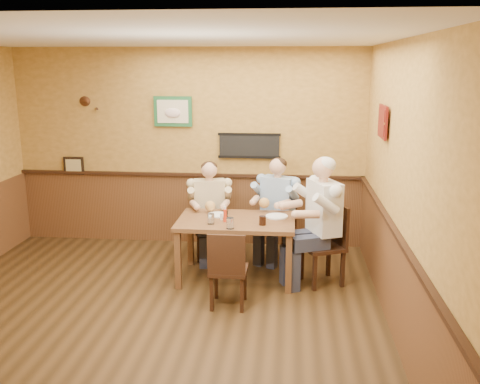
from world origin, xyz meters
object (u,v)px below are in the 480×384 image
object	(u,v)px
chair_near_side	(229,268)
pepper_shaker	(226,214)
chair_back_right	(277,227)
water_glass_mid	(230,223)
hot_sauce_bottle	(225,215)
salt_shaker	(221,217)
diner_white_elder	(323,228)
dining_table	(236,227)
diner_tan_shirt	(210,215)
chair_back_left	(210,228)
water_glass_left	(211,219)
cola_tumbler	(263,221)
chair_right_end	(323,245)
diner_blue_polo	(278,214)

from	to	relation	value
chair_near_side	pepper_shaker	xyz separation A→B (m)	(-0.13, 0.84, 0.36)
chair_back_right	water_glass_mid	xyz separation A→B (m)	(-0.51, -1.14, 0.38)
hot_sauce_bottle	salt_shaker	distance (m)	0.10
diner_white_elder	salt_shaker	distance (m)	1.21
dining_table	diner_tan_shirt	xyz separation A→B (m)	(-0.43, 0.66, -0.06)
diner_tan_shirt	salt_shaker	xyz separation A→B (m)	(0.25, -0.71, 0.19)
chair_back_left	water_glass_mid	world-z (taller)	water_glass_mid
water_glass_mid	salt_shaker	world-z (taller)	water_glass_mid
chair_back_right	water_glass_mid	size ratio (longest dim) A/B	6.79
water_glass_left	hot_sauce_bottle	size ratio (longest dim) A/B	0.72
diner_tan_shirt	cola_tumbler	world-z (taller)	diner_tan_shirt
salt_shaker	pepper_shaker	distance (m)	0.12
diner_tan_shirt	hot_sauce_bottle	size ratio (longest dim) A/B	6.98
chair_near_side	hot_sauce_bottle	xyz separation A→B (m)	(-0.12, 0.66, 0.40)
water_glass_left	hot_sauce_bottle	xyz separation A→B (m)	(0.15, 0.10, 0.02)
chair_back_right	chair_near_side	xyz separation A→B (m)	(-0.48, -1.53, -0.00)
dining_table	water_glass_left	xyz separation A→B (m)	(-0.27, -0.22, 0.15)
chair_right_end	diner_white_elder	size ratio (longest dim) A/B	0.70
dining_table	hot_sauce_bottle	distance (m)	0.24
diner_blue_polo	chair_near_side	bearing A→B (deg)	-84.73
chair_right_end	water_glass_mid	xyz separation A→B (m)	(-1.06, -0.32, 0.33)
pepper_shaker	chair_back_left	bearing A→B (deg)	116.40
dining_table	diner_white_elder	bearing A→B (deg)	-3.31
diner_blue_polo	diner_white_elder	bearing A→B (deg)	-32.99
diner_tan_shirt	water_glass_mid	distance (m)	1.14
chair_near_side	water_glass_mid	size ratio (longest dim) A/B	6.77
cola_tumbler	salt_shaker	bearing A→B (deg)	162.47
cola_tumbler	chair_near_side	bearing A→B (deg)	-119.81
chair_back_right	dining_table	bearing A→B (deg)	-99.60
water_glass_left	dining_table	bearing A→B (deg)	38.76
diner_white_elder	water_glass_left	bearing A→B (deg)	-106.28
chair_back_right	water_glass_left	size ratio (longest dim) A/B	7.07
chair_back_left	cola_tumbler	size ratio (longest dim) A/B	7.93
diner_tan_shirt	diner_white_elder	xyz separation A→B (m)	(1.46, -0.72, 0.09)
diner_white_elder	salt_shaker	bearing A→B (deg)	-114.10
chair_right_end	cola_tumbler	bearing A→B (deg)	-102.00
chair_right_end	diner_tan_shirt	distance (m)	1.63
chair_back_right	chair_back_left	bearing A→B (deg)	-151.50
hot_sauce_bottle	diner_tan_shirt	bearing A→B (deg)	111.40
chair_near_side	water_glass_left	world-z (taller)	water_glass_left
water_glass_left	hot_sauce_bottle	world-z (taller)	hot_sauce_bottle
water_glass_left	water_glass_mid	distance (m)	0.29
diner_tan_shirt	salt_shaker	distance (m)	0.77
diner_white_elder	water_glass_mid	distance (m)	1.12
water_glass_left	pepper_shaker	xyz separation A→B (m)	(0.15, 0.28, -0.02)
diner_white_elder	salt_shaker	size ratio (longest dim) A/B	16.87
chair_back_right	diner_white_elder	size ratio (longest dim) A/B	0.63
dining_table	salt_shaker	xyz separation A→B (m)	(-0.17, -0.04, 0.13)
chair_right_end	diner_tan_shirt	bearing A→B (deg)	-139.60
chair_back_left	chair_near_side	xyz separation A→B (m)	(0.42, -1.44, 0.01)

